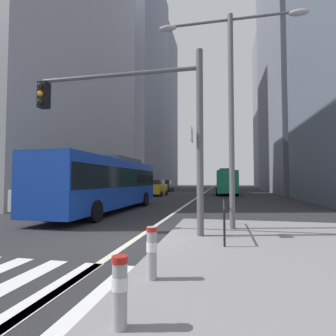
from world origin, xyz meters
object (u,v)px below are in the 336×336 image
(car_receding_far, at_px, (230,185))
(bollard_left, at_px, (152,250))
(car_receding_near, at_px, (223,185))
(sedan_white_oncoming, at_px, (51,196))
(city_bus_red_receding, at_px, (226,181))
(bollard_front, at_px, (120,288))
(street_lamp_post, at_px, (231,89))
(city_bus_blue_oncoming, at_px, (108,181))
(car_oncoming_mid, at_px, (166,186))
(traffic_signal_gantry, at_px, (141,115))
(car_oncoming_far, at_px, (157,188))

(car_receding_far, distance_m, bollard_left, 43.69)
(car_receding_near, distance_m, car_receding_far, 8.20)
(sedan_white_oncoming, relative_size, city_bus_red_receding, 0.37)
(bollard_front, bearing_deg, street_lamp_post, 77.34)
(car_receding_far, bearing_deg, city_bus_blue_oncoming, -103.85)
(car_receding_near, bearing_deg, bollard_left, -91.55)
(car_oncoming_mid, xyz_separation_m, car_receding_far, (10.56, 5.59, 0.00))
(car_receding_far, distance_m, traffic_signal_gantry, 40.12)
(street_lamp_post, bearing_deg, city_bus_blue_oncoming, 144.98)
(car_receding_near, bearing_deg, car_oncoming_mid, -124.33)
(city_bus_red_receding, height_order, car_oncoming_far, city_bus_red_receding)
(car_receding_far, bearing_deg, bollard_left, -93.41)
(car_oncoming_mid, distance_m, bollard_front, 40.38)
(traffic_signal_gantry, bearing_deg, bollard_left, -69.26)
(car_oncoming_far, relative_size, traffic_signal_gantry, 0.71)
(car_oncoming_mid, xyz_separation_m, bollard_left, (7.96, -38.02, -0.33))
(city_bus_red_receding, relative_size, car_oncoming_mid, 2.80)
(car_receding_far, bearing_deg, car_oncoming_mid, -152.09)
(car_receding_near, xyz_separation_m, street_lamp_post, (0.18, -46.40, 4.30))
(city_bus_red_receding, relative_size, car_oncoming_far, 2.70)
(car_receding_far, xyz_separation_m, bollard_front, (-2.57, -45.17, -0.37))
(car_receding_near, distance_m, bollard_left, 51.75)
(traffic_signal_gantry, height_order, bollard_front, traffic_signal_gantry)
(city_bus_blue_oncoming, xyz_separation_m, car_receding_near, (7.00, 41.36, -0.85))
(car_receding_far, relative_size, traffic_signal_gantry, 0.77)
(bollard_left, bearing_deg, bollard_front, -88.74)
(car_receding_far, bearing_deg, street_lamp_post, -91.52)
(city_bus_red_receding, bearing_deg, car_oncoming_mid, 150.04)
(sedan_white_oncoming, height_order, car_receding_near, same)
(car_oncoming_mid, bearing_deg, street_lamp_post, -73.73)
(car_oncoming_far, relative_size, bollard_front, 5.06)
(city_bus_red_receding, xyz_separation_m, car_receding_near, (-0.28, 19.27, -0.85))
(city_bus_blue_oncoming, xyz_separation_m, sedan_white_oncoming, (-2.80, -1.50, -0.85))
(traffic_signal_gantry, relative_size, street_lamp_post, 0.75)
(car_receding_near, xyz_separation_m, car_oncoming_far, (-8.12, -24.76, 0.00))
(sedan_white_oncoming, xyz_separation_m, car_oncoming_mid, (0.44, 29.15, -0.00))
(car_receding_near, relative_size, traffic_signal_gantry, 0.68)
(bollard_left, bearing_deg, car_receding_far, 86.59)
(street_lamp_post, xyz_separation_m, bollard_front, (-1.55, -6.89, -4.66))
(sedan_white_oncoming, relative_size, traffic_signal_gantry, 0.72)
(car_oncoming_far, xyz_separation_m, street_lamp_post, (8.30, -21.64, 4.29))
(car_receding_near, height_order, car_receding_far, same)
(car_oncoming_mid, xyz_separation_m, car_receding_near, (9.36, 13.71, -0.00))
(city_bus_red_receding, relative_size, traffic_signal_gantry, 1.92)
(sedan_white_oncoming, relative_size, bollard_left, 4.71)
(city_bus_red_receding, xyz_separation_m, bollard_left, (-1.68, -32.46, -1.18))
(car_oncoming_mid, bearing_deg, sedan_white_oncoming, -90.87)
(sedan_white_oncoming, relative_size, bollard_front, 5.12)
(traffic_signal_gantry, bearing_deg, city_bus_red_receding, 83.77)
(sedan_white_oncoming, distance_m, traffic_signal_gantry, 9.14)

